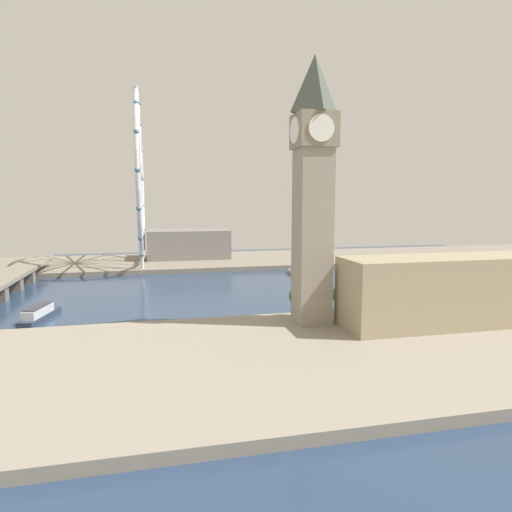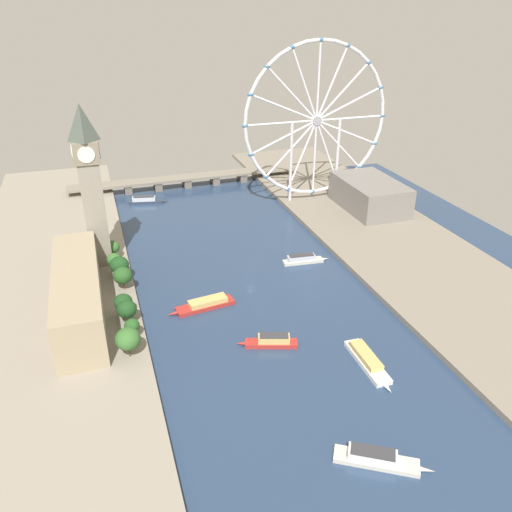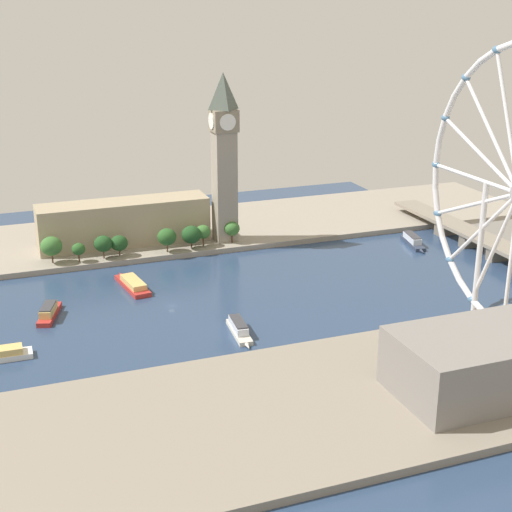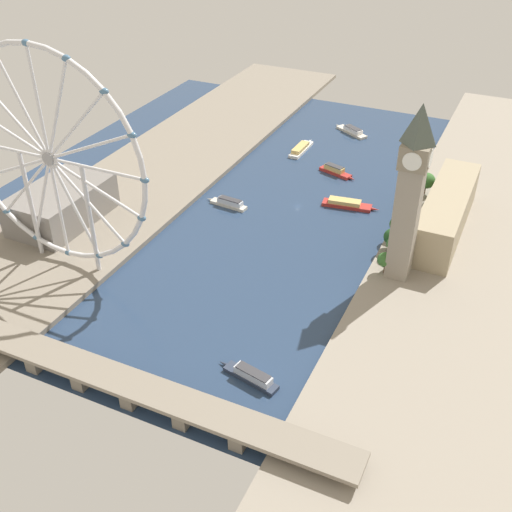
{
  "view_description": "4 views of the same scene",
  "coord_description": "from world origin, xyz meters",
  "px_view_note": "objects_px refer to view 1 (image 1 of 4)",
  "views": [
    {
      "loc": [
        -229.33,
        107.85,
        47.7
      ],
      "look_at": [
        -7.43,
        56.74,
        19.14
      ],
      "focal_mm": 31.29,
      "sensor_mm": 36.0,
      "label": 1
    },
    {
      "loc": [
        -75.02,
        -238.69,
        147.2
      ],
      "look_at": [
        6.36,
        9.41,
        14.63
      ],
      "focal_mm": 35.83,
      "sensor_mm": 36.0,
      "label": 2
    },
    {
      "loc": [
        315.84,
        -76.77,
        135.7
      ],
      "look_at": [
        -20.17,
        49.43,
        11.96
      ],
      "focal_mm": 52.84,
      "sensor_mm": 36.0,
      "label": 3
    },
    {
      "loc": [
        -123.15,
        328.32,
        194.79
      ],
      "look_at": [
        -6.45,
        77.6,
        9.85
      ],
      "focal_mm": 43.39,
      "sensor_mm": 36.0,
      "label": 4
    }
  ],
  "objects_px": {
    "riverside_hall": "(188,244)",
    "tour_boat_4": "(296,271)",
    "tour_boat_3": "(444,279)",
    "parliament_block": "(469,290)",
    "tour_boat_5": "(444,269)",
    "ferris_wheel": "(140,176)",
    "tour_boat_0": "(398,291)",
    "tour_boat_2": "(40,313)",
    "clock_tower": "(313,188)"
  },
  "relations": [
    {
      "from": "riverside_hall",
      "to": "tour_boat_4",
      "type": "bearing_deg",
      "value": -142.12
    },
    {
      "from": "tour_boat_3",
      "to": "tour_boat_4",
      "type": "xyz_separation_m",
      "value": [
        46.96,
        73.63,
        -0.08
      ]
    },
    {
      "from": "parliament_block",
      "to": "tour_boat_5",
      "type": "xyz_separation_m",
      "value": [
        120.73,
        -77.16,
        -13.37
      ]
    },
    {
      "from": "tour_boat_3",
      "to": "tour_boat_4",
      "type": "height_order",
      "value": "tour_boat_3"
    },
    {
      "from": "ferris_wheel",
      "to": "tour_boat_5",
      "type": "distance_m",
      "value": 214.46
    },
    {
      "from": "ferris_wheel",
      "to": "tour_boat_3",
      "type": "xyz_separation_m",
      "value": [
        -96.13,
        -170.28,
        -61.49
      ]
    },
    {
      "from": "tour_boat_0",
      "to": "tour_boat_2",
      "type": "relative_size",
      "value": 1.19
    },
    {
      "from": "riverside_hall",
      "to": "tour_boat_5",
      "type": "bearing_deg",
      "value": -119.33
    },
    {
      "from": "tour_boat_4",
      "to": "tour_boat_5",
      "type": "distance_m",
      "value": 100.34
    },
    {
      "from": "tour_boat_5",
      "to": "riverside_hall",
      "type": "bearing_deg",
      "value": 151.79
    },
    {
      "from": "ferris_wheel",
      "to": "tour_boat_0",
      "type": "bearing_deg",
      "value": -132.72
    },
    {
      "from": "parliament_block",
      "to": "tour_boat_3",
      "type": "bearing_deg",
      "value": -31.14
    },
    {
      "from": "clock_tower",
      "to": "parliament_block",
      "type": "height_order",
      "value": "clock_tower"
    },
    {
      "from": "tour_boat_3",
      "to": "tour_boat_4",
      "type": "relative_size",
      "value": 0.97
    },
    {
      "from": "riverside_hall",
      "to": "tour_boat_3",
      "type": "relative_size",
      "value": 2.16
    },
    {
      "from": "tour_boat_4",
      "to": "tour_boat_0",
      "type": "bearing_deg",
      "value": -150.26
    },
    {
      "from": "parliament_block",
      "to": "tour_boat_5",
      "type": "distance_m",
      "value": 143.91
    },
    {
      "from": "tour_boat_3",
      "to": "ferris_wheel",
      "type": "bearing_deg",
      "value": -101.16
    },
    {
      "from": "parliament_block",
      "to": "riverside_hall",
      "type": "height_order",
      "value": "parliament_block"
    },
    {
      "from": "ferris_wheel",
      "to": "tour_boat_5",
      "type": "bearing_deg",
      "value": -106.94
    },
    {
      "from": "tour_boat_2",
      "to": "tour_boat_4",
      "type": "relative_size",
      "value": 1.06
    },
    {
      "from": "tour_boat_3",
      "to": "tour_boat_2",
      "type": "bearing_deg",
      "value": -62.83
    },
    {
      "from": "clock_tower",
      "to": "tour_boat_4",
      "type": "xyz_separation_m",
      "value": [
        117.97,
        -33.01,
        -49.77
      ]
    },
    {
      "from": "riverside_hall",
      "to": "tour_boat_5",
      "type": "relative_size",
      "value": 1.68
    },
    {
      "from": "clock_tower",
      "to": "tour_boat_3",
      "type": "height_order",
      "value": "clock_tower"
    },
    {
      "from": "riverside_hall",
      "to": "clock_tower",
      "type": "bearing_deg",
      "value": -171.49
    },
    {
      "from": "ferris_wheel",
      "to": "tour_boat_4",
      "type": "xyz_separation_m",
      "value": [
        -49.17,
        -96.66,
        -61.57
      ]
    },
    {
      "from": "tour_boat_2",
      "to": "riverside_hall",
      "type": "bearing_deg",
      "value": -12.24
    },
    {
      "from": "tour_boat_2",
      "to": "ferris_wheel",
      "type": "bearing_deg",
      "value": -4.48
    },
    {
      "from": "tour_boat_0",
      "to": "tour_boat_3",
      "type": "bearing_deg",
      "value": 109.98
    },
    {
      "from": "parliament_block",
      "to": "ferris_wheel",
      "type": "xyz_separation_m",
      "value": [
        180.55,
        119.27,
        48.55
      ]
    },
    {
      "from": "tour_boat_0",
      "to": "tour_boat_4",
      "type": "bearing_deg",
      "value": -163.21
    },
    {
      "from": "parliament_block",
      "to": "tour_boat_4",
      "type": "bearing_deg",
      "value": 9.77
    },
    {
      "from": "clock_tower",
      "to": "ferris_wheel",
      "type": "height_order",
      "value": "ferris_wheel"
    },
    {
      "from": "tour_boat_5",
      "to": "ferris_wheel",
      "type": "bearing_deg",
      "value": 164.18
    },
    {
      "from": "riverside_hall",
      "to": "tour_boat_2",
      "type": "bearing_deg",
      "value": 155.91
    },
    {
      "from": "parliament_block",
      "to": "tour_boat_5",
      "type": "bearing_deg",
      "value": -32.58
    },
    {
      "from": "tour_boat_0",
      "to": "tour_boat_2",
      "type": "distance_m",
      "value": 166.05
    },
    {
      "from": "parliament_block",
      "to": "riverside_hall",
      "type": "bearing_deg",
      "value": 21.93
    },
    {
      "from": "tour_boat_4",
      "to": "tour_boat_2",
      "type": "bearing_deg",
      "value": 125.91
    },
    {
      "from": "ferris_wheel",
      "to": "tour_boat_3",
      "type": "bearing_deg",
      "value": -119.45
    },
    {
      "from": "tour_boat_0",
      "to": "tour_boat_2",
      "type": "xyz_separation_m",
      "value": [
        -10.39,
        165.73,
        0.47
      ]
    },
    {
      "from": "tour_boat_2",
      "to": "tour_boat_5",
      "type": "relative_size",
      "value": 0.84
    },
    {
      "from": "riverside_hall",
      "to": "parliament_block",
      "type": "bearing_deg",
      "value": -158.07
    },
    {
      "from": "clock_tower",
      "to": "tour_boat_5",
      "type": "relative_size",
      "value": 2.55
    },
    {
      "from": "tour_boat_3",
      "to": "tour_boat_5",
      "type": "bearing_deg",
      "value": 162.54
    },
    {
      "from": "tour_boat_0",
      "to": "tour_boat_5",
      "type": "height_order",
      "value": "tour_boat_5"
    },
    {
      "from": "tour_boat_0",
      "to": "riverside_hall",
      "type": "bearing_deg",
      "value": -155.49
    },
    {
      "from": "clock_tower",
      "to": "tour_boat_3",
      "type": "distance_m",
      "value": 137.42
    },
    {
      "from": "tour_boat_5",
      "to": "tour_boat_4",
      "type": "bearing_deg",
      "value": 175.02
    }
  ]
}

